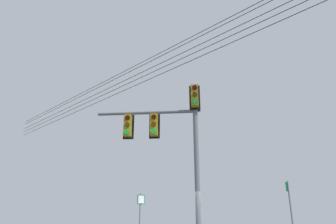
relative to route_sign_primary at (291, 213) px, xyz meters
The scene contains 4 objects.
signal_mast_assembly 5.63m from the route_sign_primary, 56.54° to the left, with size 3.56×3.10×6.76m.
route_sign_primary is the anchor object (origin of this frame).
route_sign_secondary 5.99m from the route_sign_primary, 50.37° to the left, with size 0.13×0.30×2.46m.
overhead_wire_span 8.49m from the route_sign_primary, 44.26° to the left, with size 34.02×0.35×1.33m.
Camera 1 is at (-7.81, 8.80, 1.53)m, focal length 32.96 mm.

